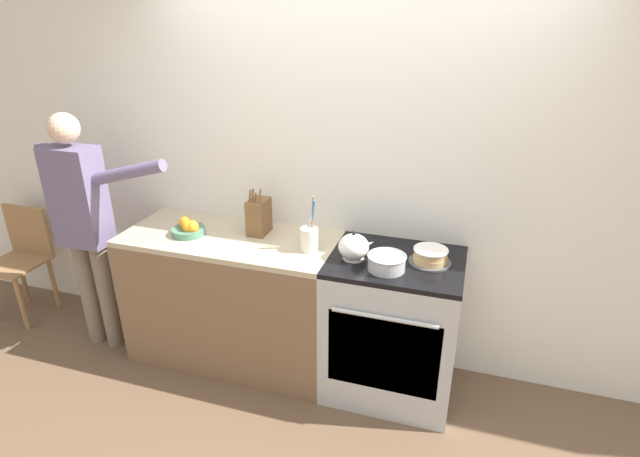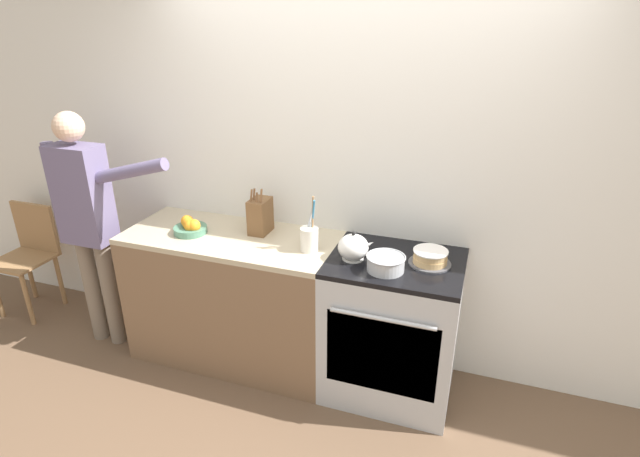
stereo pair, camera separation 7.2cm
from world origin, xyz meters
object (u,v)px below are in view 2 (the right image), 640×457
layer_cake (430,258)px  mixing_bowl (386,263)px  utensil_crock (309,238)px  person_baker (87,213)px  knife_block (260,216)px  stove_range (392,327)px  fruit_bowl (190,227)px  tea_kettle (354,247)px  dining_chair (30,250)px

layer_cake → mixing_bowl: bearing=-144.9°
utensil_crock → person_baker: (-1.54, -0.13, 0.01)m
layer_cake → knife_block: bearing=175.2°
stove_range → fruit_bowl: bearing=-177.8°
fruit_bowl → tea_kettle: bearing=-0.5°
person_baker → stove_range: bearing=5.7°
person_baker → dining_chair: (-0.87, 0.20, -0.51)m
layer_cake → knife_block: knife_block is taller
mixing_bowl → tea_kettle: bearing=159.8°
layer_cake → utensil_crock: (-0.71, -0.05, 0.04)m
mixing_bowl → stove_range: bearing=75.6°
stove_range → fruit_bowl: (-1.34, -0.05, 0.51)m
utensil_crock → fruit_bowl: utensil_crock is taller
knife_block → fruit_bowl: size_ratio=1.47×
utensil_crock → dining_chair: 2.46m
mixing_bowl → knife_block: (-0.88, 0.25, 0.07)m
mixing_bowl → person_baker: bearing=-179.3°
utensil_crock → person_baker: bearing=-175.3°
layer_cake → dining_chair: (-3.12, 0.02, -0.46)m
mixing_bowl → utensil_crock: size_ratio=0.63×
knife_block → tea_kettle: bearing=-14.4°
mixing_bowl → utensil_crock: bearing=168.2°
tea_kettle → dining_chair: tea_kettle is taller
knife_block → mixing_bowl: bearing=-15.8°
tea_kettle → knife_block: (-0.68, 0.17, 0.04)m
fruit_bowl → person_baker: bearing=-171.5°
stove_range → tea_kettle: size_ratio=4.23×
mixing_bowl → fruit_bowl: fruit_bowl is taller
knife_block → utensil_crock: utensil_crock is taller
knife_block → fruit_bowl: bearing=-158.8°
stove_range → person_baker: 2.15m
knife_block → dining_chair: 2.09m
mixing_bowl → fruit_bowl: 1.31m
mixing_bowl → dining_chair: 2.94m
mixing_bowl → dining_chair: size_ratio=0.25×
tea_kettle → person_baker: (-1.83, -0.10, 0.01)m
layer_cake → mixing_bowl: mixing_bowl is taller
mixing_bowl → knife_block: 0.92m
layer_cake → utensil_crock: 0.71m
stove_range → fruit_bowl: fruit_bowl is taller
fruit_bowl → dining_chair: (-1.59, 0.09, -0.47)m
utensil_crock → fruit_bowl: (-0.82, -0.02, -0.03)m
layer_cake → person_baker: bearing=-175.4°
fruit_bowl → utensil_crock: bearing=1.2°
knife_block → dining_chair: size_ratio=0.36×
utensil_crock → knife_block: bearing=159.5°
layer_cake → mixing_bowl: 0.27m
tea_kettle → fruit_bowl: (-1.10, 0.01, -0.03)m
layer_cake → dining_chair: 3.16m
dining_chair → person_baker: bearing=9.1°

